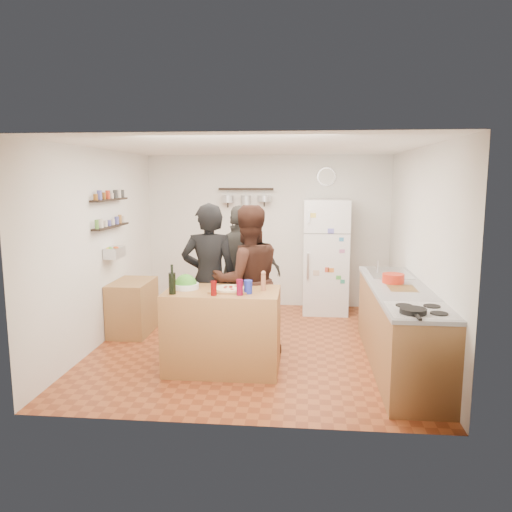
# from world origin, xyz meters

# --- Properties ---
(room_shell) EXTENTS (4.20, 4.20, 4.20)m
(room_shell) POSITION_xyz_m (0.00, 0.39, 1.25)
(room_shell) COLOR brown
(room_shell) RESTS_ON ground
(prep_island) EXTENTS (1.25, 0.72, 0.91)m
(prep_island) POSITION_xyz_m (-0.28, -0.84, 0.46)
(prep_island) COLOR olive
(prep_island) RESTS_ON floor
(pizza_board) EXTENTS (0.42, 0.34, 0.02)m
(pizza_board) POSITION_xyz_m (-0.20, -0.86, 0.92)
(pizza_board) COLOR brown
(pizza_board) RESTS_ON prep_island
(pizza) EXTENTS (0.34, 0.34, 0.02)m
(pizza) POSITION_xyz_m (-0.20, -0.86, 0.94)
(pizza) COLOR beige
(pizza) RESTS_ON pizza_board
(salad_bowl) EXTENTS (0.29, 0.29, 0.06)m
(salad_bowl) POSITION_xyz_m (-0.70, -0.79, 0.94)
(salad_bowl) COLOR silver
(salad_bowl) RESTS_ON prep_island
(wine_bottle) EXTENTS (0.08, 0.08, 0.23)m
(wine_bottle) POSITION_xyz_m (-0.78, -1.06, 1.02)
(wine_bottle) COLOR black
(wine_bottle) RESTS_ON prep_island
(wine_glass_near) EXTENTS (0.06, 0.06, 0.15)m
(wine_glass_near) POSITION_xyz_m (-0.33, -1.08, 0.99)
(wine_glass_near) COLOR #5A0707
(wine_glass_near) RESTS_ON prep_island
(wine_glass_far) EXTENTS (0.07, 0.07, 0.17)m
(wine_glass_far) POSITION_xyz_m (-0.06, -1.04, 0.99)
(wine_glass_far) COLOR maroon
(wine_glass_far) RESTS_ON prep_island
(pepper_mill) EXTENTS (0.05, 0.05, 0.17)m
(pepper_mill) POSITION_xyz_m (0.17, -0.79, 1.00)
(pepper_mill) COLOR #9B5F41
(pepper_mill) RESTS_ON prep_island
(salt_canister) EXTENTS (0.09, 0.09, 0.14)m
(salt_canister) POSITION_xyz_m (0.02, -0.96, 0.98)
(salt_canister) COLOR navy
(salt_canister) RESTS_ON prep_island
(person_left) EXTENTS (0.71, 0.50, 1.84)m
(person_left) POSITION_xyz_m (-0.52, -0.32, 0.92)
(person_left) COLOR black
(person_left) RESTS_ON floor
(person_center) EXTENTS (1.08, 0.97, 1.82)m
(person_center) POSITION_xyz_m (-0.06, -0.29, 0.91)
(person_center) COLOR black
(person_center) RESTS_ON floor
(person_back) EXTENTS (1.09, 0.55, 1.78)m
(person_back) POSITION_xyz_m (-0.22, 0.29, 0.89)
(person_back) COLOR #2D2B28
(person_back) RESTS_ON floor
(counter_run) EXTENTS (0.63, 2.63, 0.90)m
(counter_run) POSITION_xyz_m (1.70, -0.55, 0.45)
(counter_run) COLOR #9E7042
(counter_run) RESTS_ON floor
(stove_top) EXTENTS (0.60, 0.62, 0.02)m
(stove_top) POSITION_xyz_m (1.70, -1.50, 0.91)
(stove_top) COLOR white
(stove_top) RESTS_ON counter_run
(skillet) EXTENTS (0.24, 0.24, 0.05)m
(skillet) POSITION_xyz_m (1.60, -1.63, 0.94)
(skillet) COLOR black
(skillet) RESTS_ON stove_top
(sink) EXTENTS (0.50, 0.80, 0.03)m
(sink) POSITION_xyz_m (1.70, 0.30, 0.92)
(sink) COLOR silver
(sink) RESTS_ON counter_run
(cutting_board) EXTENTS (0.30, 0.40, 0.02)m
(cutting_board) POSITION_xyz_m (1.70, -0.58, 0.91)
(cutting_board) COLOR olive
(cutting_board) RESTS_ON counter_run
(red_bowl) EXTENTS (0.25, 0.25, 0.11)m
(red_bowl) POSITION_xyz_m (1.65, -0.29, 0.97)
(red_bowl) COLOR red
(red_bowl) RESTS_ON counter_run
(fridge) EXTENTS (0.70, 0.68, 1.80)m
(fridge) POSITION_xyz_m (0.95, 1.75, 0.90)
(fridge) COLOR white
(fridge) RESTS_ON floor
(wall_clock) EXTENTS (0.30, 0.03, 0.30)m
(wall_clock) POSITION_xyz_m (0.95, 2.08, 2.15)
(wall_clock) COLOR silver
(wall_clock) RESTS_ON back_wall
(spice_shelf_lower) EXTENTS (0.12, 1.00, 0.02)m
(spice_shelf_lower) POSITION_xyz_m (-1.93, 0.20, 1.50)
(spice_shelf_lower) COLOR black
(spice_shelf_lower) RESTS_ON left_wall
(spice_shelf_upper) EXTENTS (0.12, 1.00, 0.02)m
(spice_shelf_upper) POSITION_xyz_m (-1.93, 0.20, 1.85)
(spice_shelf_upper) COLOR black
(spice_shelf_upper) RESTS_ON left_wall
(produce_basket) EXTENTS (0.18, 0.35, 0.14)m
(produce_basket) POSITION_xyz_m (-1.90, 0.20, 1.15)
(produce_basket) COLOR silver
(produce_basket) RESTS_ON left_wall
(side_table) EXTENTS (0.50, 0.80, 0.73)m
(side_table) POSITION_xyz_m (-1.74, 0.37, 0.36)
(side_table) COLOR #A77246
(side_table) RESTS_ON floor
(pot_rack) EXTENTS (0.90, 0.04, 0.04)m
(pot_rack) POSITION_xyz_m (-0.35, 2.00, 1.95)
(pot_rack) COLOR black
(pot_rack) RESTS_ON back_wall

